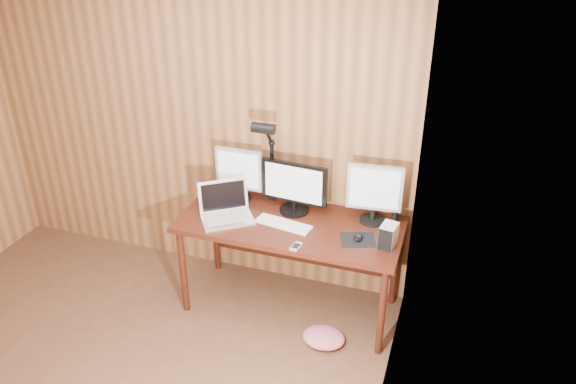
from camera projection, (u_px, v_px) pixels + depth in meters
The scene contains 13 objects.
desk at pixel (293, 232), 4.12m from camera, with size 1.60×0.70×0.75m.
monitor_center at pixel (294, 187), 4.05m from camera, with size 0.50×0.22×0.39m.
monitor_left at pixel (239, 173), 4.21m from camera, with size 0.37×0.17×0.42m.
monitor_right at pixel (374, 192), 3.91m from camera, with size 0.39×0.18×0.44m.
laptop at pixel (226, 209), 4.05m from camera, with size 0.45×0.43×0.26m.
keyboard at pixel (284, 224), 3.97m from camera, with size 0.42×0.19×0.02m.
mousepad at pixel (358, 240), 3.80m from camera, with size 0.23×0.19×0.00m, color black.
mouse at pixel (358, 237), 3.79m from camera, with size 0.06×0.10×0.04m, color black.
hard_drive at pixel (388, 236), 3.70m from camera, with size 0.12×0.16×0.16m.
phone at pixel (296, 247), 3.72m from camera, with size 0.07×0.11×0.01m.
speaker at pixel (395, 215), 4.00m from camera, with size 0.05×0.05×0.11m, color black.
desk_lamp at pixel (267, 150), 4.05m from camera, with size 0.16×0.24×0.72m.
fabric_pile at pixel (324, 338), 3.97m from camera, with size 0.30×0.25×0.10m, color #CD637A, non-canonical shape.
Camera 1 is at (2.00, -1.65, 2.81)m, focal length 35.00 mm.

